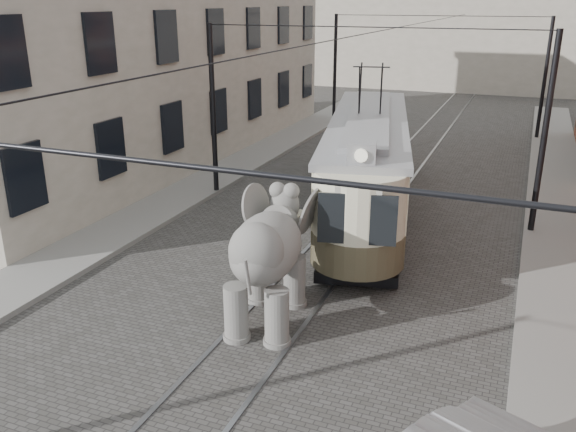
% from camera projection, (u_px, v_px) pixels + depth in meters
% --- Properties ---
extents(ground, '(120.00, 120.00, 0.00)m').
position_uv_depth(ground, '(301.00, 288.00, 14.92)').
color(ground, '#403E3B').
extents(tram_rails, '(1.54, 80.00, 0.02)m').
position_uv_depth(tram_rails, '(301.00, 287.00, 14.91)').
color(tram_rails, slate).
rests_on(tram_rails, ground).
extents(sidewalk_right, '(2.00, 60.00, 0.15)m').
position_uv_depth(sidewalk_right, '(564.00, 332.00, 12.78)').
color(sidewalk_right, slate).
rests_on(sidewalk_right, ground).
extents(sidewalk_left, '(2.00, 60.00, 0.15)m').
position_uv_depth(sidewalk_left, '(89.00, 247.00, 17.18)').
color(sidewalk_left, slate).
rests_on(sidewalk_left, ground).
extents(stucco_building, '(7.00, 24.00, 10.00)m').
position_uv_depth(stucco_building, '(145.00, 42.00, 25.80)').
color(stucco_building, gray).
rests_on(stucco_building, ground).
extents(catenary, '(11.00, 30.20, 6.00)m').
position_uv_depth(catenary, '(354.00, 130.00, 18.33)').
color(catenary, black).
rests_on(catenary, ground).
extents(tram, '(5.10, 12.34, 4.80)m').
position_uv_depth(tram, '(368.00, 141.00, 19.58)').
color(tram, beige).
rests_on(tram, ground).
extents(elephant, '(3.15, 4.80, 2.73)m').
position_uv_depth(elephant, '(266.00, 265.00, 12.94)').
color(elephant, slate).
rests_on(elephant, ground).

